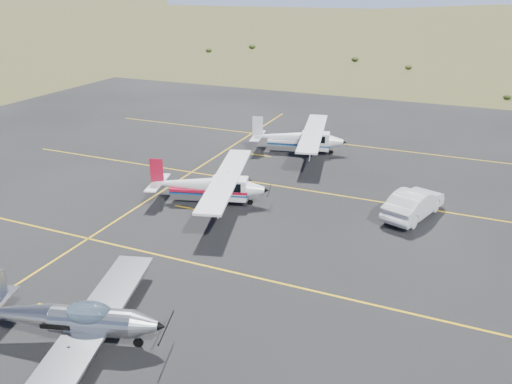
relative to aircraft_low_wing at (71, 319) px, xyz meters
The scene contains 6 objects.
ground 4.98m from the aircraft_low_wing, 79.91° to the left, with size 1600.00×1600.00×0.00m, color #383D1C.
apron 11.87m from the aircraft_low_wing, 85.86° to the left, with size 72.00×72.00×0.02m, color black.
aircraft_low_wing is the anchor object (origin of this frame).
aircraft_cessna 13.63m from the aircraft_low_wing, 95.82° to the left, with size 7.10×10.67×2.71m.
aircraft_plain 25.17m from the aircraft_low_wing, 88.85° to the left, with size 6.93×10.99×2.78m.
sedan 19.46m from the aircraft_low_wing, 57.69° to the left, with size 1.72×4.93×1.62m, color silver.
Camera 1 is at (11.46, -16.14, 12.58)m, focal length 35.00 mm.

